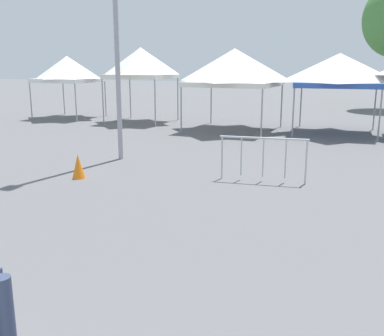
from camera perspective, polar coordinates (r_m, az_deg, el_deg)
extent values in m
cylinder|color=#9E9EA3|center=(24.16, -19.98, 8.28)|extent=(0.06, 0.06, 2.04)
cylinder|color=#9E9EA3|center=(22.51, -14.68, 8.33)|extent=(0.06, 0.06, 2.04)
cylinder|color=#9E9EA3|center=(26.27, -16.13, 8.87)|extent=(0.06, 0.06, 2.04)
cylinder|color=#9E9EA3|center=(24.75, -11.05, 8.91)|extent=(0.06, 0.06, 2.04)
pyramid|color=white|center=(24.32, -15.70, 12.33)|extent=(2.89, 2.89, 1.12)
cube|color=white|center=(24.34, -15.60, 10.78)|extent=(2.86, 2.86, 0.20)
cylinder|color=#9E9EA3|center=(21.34, -11.37, 8.60)|extent=(0.06, 0.06, 2.29)
cylinder|color=#9E9EA3|center=(20.07, -4.76, 8.53)|extent=(0.06, 0.06, 2.29)
cylinder|color=#9E9EA3|center=(23.66, -7.93, 9.15)|extent=(0.06, 0.06, 2.29)
cylinder|color=#9E9EA3|center=(22.52, -1.83, 9.07)|extent=(0.06, 0.06, 2.29)
pyramid|color=white|center=(21.80, -6.60, 13.49)|extent=(2.85, 2.85, 1.23)
cube|color=white|center=(21.80, -6.55, 11.61)|extent=(2.83, 2.83, 0.20)
cylinder|color=#9E9EA3|center=(18.19, -1.41, 7.72)|extent=(0.06, 0.06, 2.05)
cylinder|color=#9E9EA3|center=(17.05, 8.94, 7.20)|extent=(0.06, 0.06, 2.05)
cylinder|color=#9E9EA3|center=(21.26, 2.46, 8.50)|extent=(0.06, 0.06, 2.05)
cylinder|color=#9E9EA3|center=(20.30, 11.40, 8.03)|extent=(0.06, 0.06, 2.05)
pyramid|color=white|center=(19.05, 5.46, 13.01)|extent=(3.76, 3.76, 1.33)
cube|color=white|center=(19.07, 5.41, 10.71)|extent=(3.72, 3.72, 0.20)
cylinder|color=#9E9EA3|center=(17.60, 12.86, 7.24)|extent=(0.06, 0.06, 2.07)
cylinder|color=#9E9EA3|center=(17.55, 22.97, 6.52)|extent=(0.06, 0.06, 2.07)
cylinder|color=#9E9EA3|center=(20.65, 13.78, 8.02)|extent=(0.06, 0.06, 2.07)
cylinder|color=#9E9EA3|center=(20.62, 22.41, 7.41)|extent=(0.06, 0.06, 2.07)
pyramid|color=white|center=(18.97, 18.36, 12.13)|extent=(3.30, 3.30, 1.11)
cube|color=#3359B2|center=(18.98, 18.21, 10.15)|extent=(3.26, 3.26, 0.20)
cylinder|color=#2D3851|center=(3.06, -22.79, -17.47)|extent=(0.11, 0.11, 0.56)
cylinder|color=#B7BABF|center=(10.63, 9.20, 3.80)|extent=(2.10, 0.21, 0.05)
cylinder|color=#B7BABF|center=(10.67, 14.42, 0.72)|extent=(0.04, 0.04, 1.05)
cylinder|color=#B7BABF|center=(10.87, 3.87, 1.33)|extent=(0.04, 0.04, 1.05)
cylinder|color=#B7BABF|center=(10.68, 11.90, 1.14)|extent=(0.04, 0.04, 0.92)
cylinder|color=#B7BABF|center=(10.72, 9.10, 1.31)|extent=(0.04, 0.04, 0.92)
cylinder|color=#B7BABF|center=(10.78, 6.33, 1.47)|extent=(0.04, 0.04, 0.92)
cone|color=orange|center=(11.28, -14.36, 0.21)|extent=(0.32, 0.32, 0.60)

